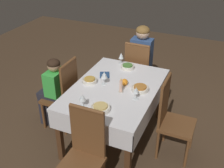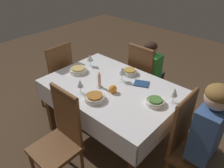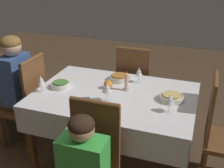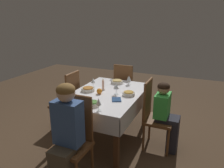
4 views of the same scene
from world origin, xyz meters
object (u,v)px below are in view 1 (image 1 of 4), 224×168
at_px(bowl_west, 128,67).
at_px(candle_centerpiece, 121,87).
at_px(wine_glass_west, 121,56).
at_px(orange_fruit, 125,82).
at_px(person_adult_denim, 142,58).
at_px(chair_north, 171,117).
at_px(napkin_red_folded, 105,75).
at_px(chair_east, 84,153).
at_px(wine_glass_north, 136,91).
at_px(wine_glass_east, 82,98).
at_px(dining_table, 115,94).
at_px(wine_glass_south, 104,75).
at_px(chair_west, 138,71).
at_px(bowl_north, 140,88).
at_px(person_child_green, 52,89).
at_px(bowl_east, 101,108).
at_px(chair_south, 64,93).
at_px(bowl_south, 90,80).

relative_size(bowl_west, candle_centerpiece, 0.99).
distance_m(wine_glass_west, orange_fruit, 0.58).
bearing_deg(wine_glass_west, person_adult_denim, 159.93).
bearing_deg(candle_centerpiece, chair_north, 97.15).
relative_size(bowl_west, napkin_red_folded, 0.93).
bearing_deg(chair_east, wine_glass_north, 72.39).
distance_m(wine_glass_east, candle_centerpiece, 0.49).
bearing_deg(dining_table, wine_glass_south, -95.39).
height_order(chair_west, candle_centerpiece, chair_west).
relative_size(wine_glass_south, wine_glass_east, 1.11).
distance_m(person_adult_denim, wine_glass_east, 1.56).
xyz_separation_m(bowl_west, wine_glass_north, (0.64, 0.34, 0.08)).
bearing_deg(wine_glass_south, bowl_north, 94.70).
bearing_deg(person_child_green, napkin_red_folded, 113.67).
bearing_deg(napkin_red_folded, chair_east, 14.78).
xyz_separation_m(chair_west, bowl_east, (1.38, 0.05, 0.24)).
bearing_deg(bowl_east, napkin_red_folded, -158.31).
relative_size(bowl_east, candle_centerpiece, 1.14).
bearing_deg(chair_south, wine_glass_south, 97.82).
distance_m(chair_east, chair_north, 1.09).
bearing_deg(wine_glass_south, chair_south, -82.18).
bearing_deg(chair_south, chair_north, 92.41).
bearing_deg(wine_glass_east, wine_glass_south, 178.79).
bearing_deg(napkin_red_folded, wine_glass_north, 56.88).
bearing_deg(wine_glass_east, napkin_red_folded, -173.78).
distance_m(dining_table, wine_glass_east, 0.55).
distance_m(wine_glass_west, bowl_south, 0.65).
bearing_deg(chair_south, wine_glass_east, 50.73).
xyz_separation_m(chair_west, chair_north, (0.90, 0.70, 0.00)).
relative_size(wine_glass_south, bowl_east, 0.80).
xyz_separation_m(chair_south, wine_glass_north, (0.08, 0.98, 0.32)).
xyz_separation_m(chair_north, candle_centerpiece, (0.07, -0.59, 0.29)).
height_order(chair_east, wine_glass_west, chair_east).
bearing_deg(bowl_east, chair_west, -177.82).
height_order(dining_table, bowl_west, bowl_west).
bearing_deg(person_adult_denim, chair_west, 90.00).
height_order(bowl_east, candle_centerpiece, candle_centerpiece).
height_order(chair_south, napkin_red_folded, chair_south).
bearing_deg(wine_glass_north, bowl_west, -152.13).
distance_m(bowl_south, wine_glass_east, 0.51).
bearing_deg(person_child_green, chair_south, 90.00).
bearing_deg(bowl_east, chair_north, 126.36).
relative_size(chair_north, person_adult_denim, 0.84).
relative_size(person_child_green, orange_fruit, 12.31).
height_order(chair_north, bowl_south, chair_north).
xyz_separation_m(candle_centerpiece, orange_fruit, (-0.16, -0.02, -0.03)).
xyz_separation_m(wine_glass_west, bowl_north, (0.56, 0.46, -0.08)).
relative_size(dining_table, wine_glass_west, 8.88).
distance_m(dining_table, wine_glass_north, 0.38).
bearing_deg(bowl_east, wine_glass_west, -168.87).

